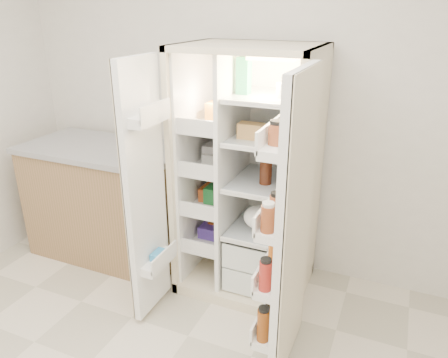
% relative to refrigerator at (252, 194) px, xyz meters
% --- Properties ---
extents(wall_back, '(4.00, 0.02, 2.70)m').
position_rel_refrigerator_xyz_m(wall_back, '(-0.15, 0.35, 0.61)').
color(wall_back, silver).
rests_on(wall_back, floor).
extents(refrigerator, '(0.92, 0.70, 1.80)m').
position_rel_refrigerator_xyz_m(refrigerator, '(0.00, 0.00, 0.00)').
color(refrigerator, beige).
rests_on(refrigerator, floor).
extents(freezer_door, '(0.15, 0.40, 1.72)m').
position_rel_refrigerator_xyz_m(freezer_door, '(-0.52, -0.60, 0.15)').
color(freezer_door, white).
rests_on(freezer_door, floor).
extents(fridge_door, '(0.17, 0.58, 1.72)m').
position_rel_refrigerator_xyz_m(fridge_door, '(0.46, -0.69, 0.13)').
color(fridge_door, white).
rests_on(fridge_door, floor).
extents(kitchen_counter, '(1.34, 0.71, 0.97)m').
position_rel_refrigerator_xyz_m(kitchen_counter, '(-1.26, -0.08, -0.25)').
color(kitchen_counter, '#906948').
rests_on(kitchen_counter, floor).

